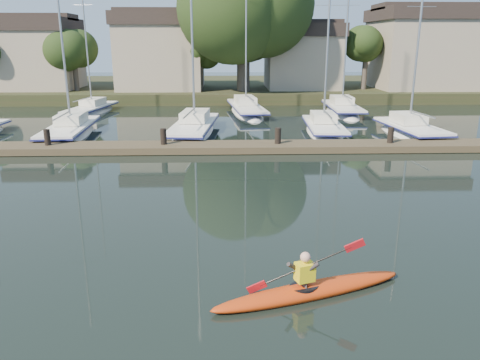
{
  "coord_description": "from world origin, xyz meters",
  "views": [
    {
      "loc": [
        0.21,
        -10.14,
        5.55
      ],
      "look_at": [
        0.69,
        4.49,
        1.2
      ],
      "focal_mm": 35.0,
      "sensor_mm": 36.0,
      "label": 1
    }
  ],
  "objects_px": {
    "sailboat_5": "(92,115)",
    "sailboat_7": "(342,116)",
    "dock": "(221,147)",
    "sailboat_4": "(410,139)",
    "sailboat_3": "(323,136)",
    "sailboat_1": "(71,139)",
    "kayak": "(309,288)",
    "sailboat_2": "(194,137)",
    "sailboat_6": "(246,115)"
  },
  "relations": [
    {
      "from": "sailboat_5",
      "to": "sailboat_7",
      "type": "xyz_separation_m",
      "value": [
        20.19,
        -0.68,
        -0.04
      ]
    },
    {
      "from": "sailboat_5",
      "to": "sailboat_7",
      "type": "height_order",
      "value": "sailboat_5"
    },
    {
      "from": "dock",
      "to": "sailboat_4",
      "type": "xyz_separation_m",
      "value": [
        11.59,
        3.8,
        -0.42
      ]
    },
    {
      "from": "sailboat_3",
      "to": "sailboat_4",
      "type": "distance_m",
      "value": 5.24
    },
    {
      "from": "dock",
      "to": "sailboat_7",
      "type": "bearing_deg",
      "value": 53.59
    },
    {
      "from": "sailboat_7",
      "to": "sailboat_1",
      "type": "bearing_deg",
      "value": -152.7
    },
    {
      "from": "kayak",
      "to": "sailboat_4",
      "type": "bearing_deg",
      "value": 43.95
    },
    {
      "from": "dock",
      "to": "sailboat_5",
      "type": "height_order",
      "value": "sailboat_5"
    },
    {
      "from": "kayak",
      "to": "sailboat_4",
      "type": "height_order",
      "value": "sailboat_4"
    },
    {
      "from": "kayak",
      "to": "sailboat_4",
      "type": "distance_m",
      "value": 20.84
    },
    {
      "from": "sailboat_1",
      "to": "sailboat_2",
      "type": "bearing_deg",
      "value": 0.87
    },
    {
      "from": "sailboat_4",
      "to": "sailboat_7",
      "type": "distance_m",
      "value": 9.51
    },
    {
      "from": "kayak",
      "to": "sailboat_2",
      "type": "xyz_separation_m",
      "value": [
        -3.82,
        19.7,
        -0.39
      ]
    },
    {
      "from": "sailboat_4",
      "to": "sailboat_5",
      "type": "height_order",
      "value": "sailboat_5"
    },
    {
      "from": "sailboat_2",
      "to": "sailboat_7",
      "type": "distance_m",
      "value": 14.01
    },
    {
      "from": "sailboat_7",
      "to": "sailboat_4",
      "type": "bearing_deg",
      "value": -75.76
    },
    {
      "from": "sailboat_7",
      "to": "sailboat_5",
      "type": "bearing_deg",
      "value": -179.35
    },
    {
      "from": "kayak",
      "to": "sailboat_6",
      "type": "xyz_separation_m",
      "value": [
        -0.14,
        28.26,
        -0.38
      ]
    },
    {
      "from": "sailboat_7",
      "to": "sailboat_6",
      "type": "bearing_deg",
      "value": 179.54
    },
    {
      "from": "kayak",
      "to": "dock",
      "type": "bearing_deg",
      "value": 79.14
    },
    {
      "from": "kayak",
      "to": "sailboat_5",
      "type": "distance_m",
      "value": 31.2
    },
    {
      "from": "sailboat_5",
      "to": "sailboat_6",
      "type": "relative_size",
      "value": 0.84
    },
    {
      "from": "sailboat_1",
      "to": "sailboat_2",
      "type": "distance_m",
      "value": 7.53
    },
    {
      "from": "dock",
      "to": "sailboat_5",
      "type": "distance_m",
      "value": 17.35
    },
    {
      "from": "dock",
      "to": "sailboat_1",
      "type": "height_order",
      "value": "sailboat_1"
    },
    {
      "from": "sailboat_1",
      "to": "sailboat_4",
      "type": "height_order",
      "value": "sailboat_1"
    },
    {
      "from": "sailboat_2",
      "to": "kayak",
      "type": "bearing_deg",
      "value": -73.69
    },
    {
      "from": "sailboat_5",
      "to": "sailboat_7",
      "type": "relative_size",
      "value": 0.99
    },
    {
      "from": "dock",
      "to": "sailboat_4",
      "type": "distance_m",
      "value": 12.2
    },
    {
      "from": "sailboat_1",
      "to": "sailboat_3",
      "type": "distance_m",
      "value": 15.69
    },
    {
      "from": "sailboat_1",
      "to": "sailboat_7",
      "type": "height_order",
      "value": "sailboat_1"
    },
    {
      "from": "sailboat_7",
      "to": "kayak",
      "type": "bearing_deg",
      "value": -102.63
    },
    {
      "from": "sailboat_3",
      "to": "sailboat_5",
      "type": "relative_size",
      "value": 0.93
    },
    {
      "from": "sailboat_3",
      "to": "sailboat_6",
      "type": "bearing_deg",
      "value": 120.92
    },
    {
      "from": "sailboat_1",
      "to": "sailboat_4",
      "type": "bearing_deg",
      "value": -4.99
    },
    {
      "from": "sailboat_2",
      "to": "sailboat_6",
      "type": "relative_size",
      "value": 0.98
    },
    {
      "from": "kayak",
      "to": "sailboat_2",
      "type": "bearing_deg",
      "value": 82.04
    },
    {
      "from": "sailboat_2",
      "to": "sailboat_3",
      "type": "xyz_separation_m",
      "value": [
        8.17,
        -0.15,
        0.01
      ]
    },
    {
      "from": "kayak",
      "to": "sailboat_4",
      "type": "xyz_separation_m",
      "value": [
        9.5,
        18.54,
        -0.4
      ]
    },
    {
      "from": "sailboat_3",
      "to": "dock",
      "type": "bearing_deg",
      "value": -139.64
    },
    {
      "from": "kayak",
      "to": "sailboat_3",
      "type": "bearing_deg",
      "value": 58.52
    },
    {
      "from": "dock",
      "to": "sailboat_7",
      "type": "height_order",
      "value": "sailboat_7"
    },
    {
      "from": "sailboat_2",
      "to": "sailboat_4",
      "type": "distance_m",
      "value": 13.37
    },
    {
      "from": "sailboat_2",
      "to": "sailboat_4",
      "type": "relative_size",
      "value": 1.27
    },
    {
      "from": "sailboat_5",
      "to": "sailboat_6",
      "type": "xyz_separation_m",
      "value": [
        12.47,
        -0.27,
        -0.02
      ]
    },
    {
      "from": "sailboat_3",
      "to": "sailboat_7",
      "type": "height_order",
      "value": "sailboat_7"
    },
    {
      "from": "sailboat_6",
      "to": "sailboat_7",
      "type": "relative_size",
      "value": 1.19
    },
    {
      "from": "sailboat_6",
      "to": "sailboat_2",
      "type": "bearing_deg",
      "value": -119.14
    },
    {
      "from": "sailboat_3",
      "to": "sailboat_4",
      "type": "relative_size",
      "value": 1.01
    },
    {
      "from": "kayak",
      "to": "sailboat_7",
      "type": "distance_m",
      "value": 28.87
    }
  ]
}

